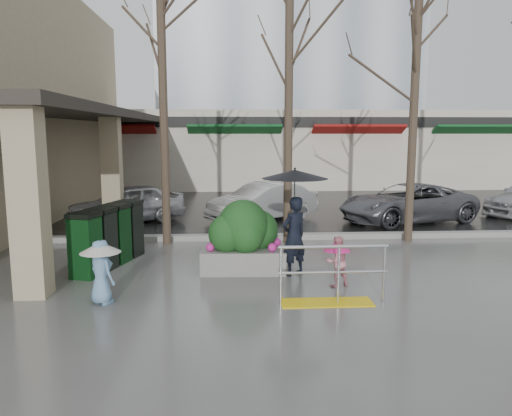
{
  "coord_description": "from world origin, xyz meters",
  "views": [
    {
      "loc": [
        -0.41,
        -9.41,
        2.95
      ],
      "look_at": [
        0.22,
        1.28,
        1.3
      ],
      "focal_mm": 35.0,
      "sensor_mm": 36.0,
      "label": 1
    }
  ],
  "objects": [
    {
      "name": "ground",
      "position": [
        0.0,
        0.0,
        0.0
      ],
      "size": [
        120.0,
        120.0,
        0.0
      ],
      "primitive_type": "plane",
      "color": "#51514F",
      "rests_on": "ground"
    },
    {
      "name": "street_asphalt",
      "position": [
        0.0,
        22.0,
        0.01
      ],
      "size": [
        120.0,
        36.0,
        0.01
      ],
      "primitive_type": "cube",
      "color": "black",
      "rests_on": "ground"
    },
    {
      "name": "curb",
      "position": [
        0.0,
        4.0,
        0.07
      ],
      "size": [
        120.0,
        0.3,
        0.15
      ],
      "primitive_type": "cube",
      "color": "gray",
      "rests_on": "ground"
    },
    {
      "name": "canopy_slab",
      "position": [
        -4.8,
        8.0,
        3.62
      ],
      "size": [
        2.8,
        18.0,
        0.25
      ],
      "primitive_type": "cube",
      "color": "#2D2823",
      "rests_on": "pillar_front"
    },
    {
      "name": "pillar_front",
      "position": [
        -3.9,
        -0.5,
        1.75
      ],
      "size": [
        0.55,
        0.55,
        3.5
      ],
      "primitive_type": "cube",
      "color": "tan",
      "rests_on": "ground"
    },
    {
      "name": "pillar_back",
      "position": [
        -3.9,
        6.0,
        1.75
      ],
      "size": [
        0.55,
        0.55,
        3.5
      ],
      "primitive_type": "cube",
      "color": "tan",
      "rests_on": "ground"
    },
    {
      "name": "storefront_row",
      "position": [
        2.0,
        17.97,
        2.01
      ],
      "size": [
        34.0,
        6.74,
        4.0
      ],
      "color": "beige",
      "rests_on": "ground"
    },
    {
      "name": "office_tower",
      "position": [
        4.0,
        30.0,
        12.5
      ],
      "size": [
        18.0,
        12.0,
        25.0
      ],
      "primitive_type": "cube",
      "color": "#8C99A8",
      "rests_on": "ground"
    },
    {
      "name": "handrail",
      "position": [
        1.36,
        -1.2,
        0.38
      ],
      "size": [
        1.9,
        0.5,
        1.03
      ],
      "color": "yellow",
      "rests_on": "ground"
    },
    {
      "name": "tree_west",
      "position": [
        -2.0,
        3.6,
        5.08
      ],
      "size": [
        3.2,
        3.2,
        6.8
      ],
      "color": "#382B21",
      "rests_on": "ground"
    },
    {
      "name": "tree_midwest",
      "position": [
        1.2,
        3.6,
        5.23
      ],
      "size": [
        3.2,
        3.2,
        7.0
      ],
      "color": "#382B21",
      "rests_on": "ground"
    },
    {
      "name": "tree_mideast",
      "position": [
        4.5,
        3.6,
        4.86
      ],
      "size": [
        3.2,
        3.2,
        6.5
      ],
      "color": "#382B21",
      "rests_on": "ground"
    },
    {
      "name": "woman",
      "position": [
        0.96,
        0.55,
        1.41
      ],
      "size": [
        1.36,
        1.36,
        2.23
      ],
      "rotation": [
        0.0,
        0.0,
        3.74
      ],
      "color": "black",
      "rests_on": "ground"
    },
    {
      "name": "child_pink",
      "position": [
        1.68,
        -0.26,
        0.56
      ],
      "size": [
        0.58,
        0.52,
        0.98
      ],
      "rotation": [
        0.0,
        0.0,
        3.53
      ],
      "color": "pink",
      "rests_on": "ground"
    },
    {
      "name": "child_blue",
      "position": [
        -2.58,
        -0.97,
        0.68
      ],
      "size": [
        0.7,
        0.7,
        1.12
      ],
      "rotation": [
        0.0,
        0.0,
        2.39
      ],
      "color": "#6892BA",
      "rests_on": "ground"
    },
    {
      "name": "planter",
      "position": [
        -0.07,
        0.89,
        0.74
      ],
      "size": [
        1.8,
        1.04,
        1.54
      ],
      "rotation": [
        0.0,
        0.0,
        -0.04
      ],
      "color": "slate",
      "rests_on": "ground"
    },
    {
      "name": "news_boxes",
      "position": [
        -3.01,
        1.51,
        0.67
      ],
      "size": [
        1.22,
        2.44,
        1.33
      ],
      "rotation": [
        0.0,
        0.0,
        -0.3
      ],
      "color": "#0D3A15",
      "rests_on": "ground"
    },
    {
      "name": "car_a",
      "position": [
        -3.66,
        6.8,
        0.63
      ],
      "size": [
        3.96,
        3.07,
        1.26
      ],
      "primitive_type": "imported",
      "rotation": [
        0.0,
        0.0,
        -1.07
      ],
      "color": "#A5A5A9",
      "rests_on": "ground"
    },
    {
      "name": "car_b",
      "position": [
        0.79,
        6.98,
        0.63
      ],
      "size": [
        3.93,
        3.22,
        1.26
      ],
      "primitive_type": "imported",
      "rotation": [
        0.0,
        0.0,
        -0.99
      ],
      "color": "silver",
      "rests_on": "ground"
    },
    {
      "name": "car_c",
      "position": [
        5.48,
        6.39,
        0.63
      ],
      "size": [
        4.95,
        3.34,
        1.26
      ],
      "primitive_type": "imported",
      "rotation": [
        0.0,
        0.0,
        -1.27
      ],
      "color": "#5B5D63",
      "rests_on": "ground"
    }
  ]
}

